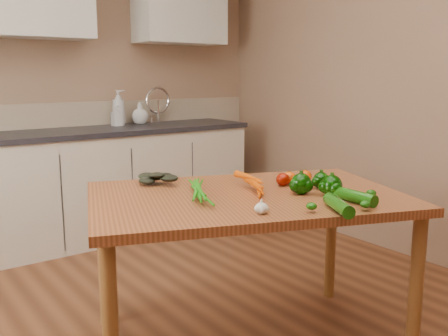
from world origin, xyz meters
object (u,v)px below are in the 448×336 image
garlic_bulb (261,208)px  zucchini_a (354,196)px  soap_bottle_b (117,116)px  carrot_bunch (237,185)px  tomato_b (290,178)px  zucchini_b (339,205)px  leafy_greens (158,175)px  pepper_b (321,180)px  tomato_c (305,176)px  pepper_c (332,186)px  table (246,211)px  pepper_a (301,184)px  soap_bottle_c (140,113)px  soap_bottle_a (119,108)px  tomato_a (283,179)px

garlic_bulb → zucchini_a: size_ratio=0.24×
soap_bottle_b → carrot_bunch: bearing=169.1°
tomato_b → zucchini_b: (-0.21, -0.51, -0.00)m
leafy_greens → zucchini_b: (0.35, -0.88, -0.02)m
leafy_greens → pepper_b: 0.82m
tomato_b → tomato_c: size_ratio=0.94×
pepper_c → table: bearing=136.7°
leafy_greens → pepper_b: size_ratio=2.56×
table → pepper_a: 0.29m
garlic_bulb → soap_bottle_c: bearing=73.9°
carrot_bunch → leafy_greens: bearing=140.8°
zucchini_a → zucchini_b: same height
pepper_a → pepper_c: (0.08, -0.12, 0.00)m
pepper_b → tomato_b: bearing=104.1°
table → pepper_b: size_ratio=20.88×
table → carrot_bunch: carrot_bunch is taller
tomato_b → pepper_b: bearing=-75.9°
leafy_greens → carrot_bunch: bearing=-60.0°
soap_bottle_b → pepper_c: bearing=177.5°
carrot_bunch → leafy_greens: (-0.22, 0.38, 0.02)m
carrot_bunch → zucchini_a: (0.30, -0.45, -0.01)m
garlic_bulb → pepper_a: 0.40m
leafy_greens → zucchini_b: size_ratio=0.91×
pepper_c → tomato_b: pepper_c is taller
soap_bottle_a → soap_bottle_b: soap_bottle_a is taller
tomato_b → tomato_c: (0.08, -0.03, 0.00)m
pepper_c → tomato_a: pepper_c is taller
soap_bottle_c → pepper_a: (-0.36, -2.36, -0.17)m
pepper_b → tomato_c: (0.04, 0.15, -0.01)m
soap_bottle_b → pepper_b: bearing=179.5°
soap_bottle_b → zucchini_b: (-0.21, -2.63, -0.18)m
soap_bottle_b → tomato_b: (0.00, -2.11, -0.18)m
soap_bottle_b → pepper_a: 2.32m
garlic_bulb → zucchini_b: size_ratio=0.24×
zucchini_a → pepper_c: bearing=86.6°
pepper_a → tomato_c: size_ratio=1.37×
pepper_b → leafy_greens: bearing=138.1°
soap_bottle_c → pepper_a: size_ratio=1.94×
soap_bottle_a → tomato_a: soap_bottle_a is taller
tomato_a → zucchini_b: 0.52m
table → pepper_c: (0.29, -0.27, 0.14)m
table → garlic_bulb: bearing=-97.9°
table → soap_bottle_a: (0.36, 2.21, 0.36)m
pepper_b → zucchini_b: 0.43m
leafy_greens → zucchini_b: bearing=-68.3°
pepper_a → tomato_c: bearing=41.0°
pepper_c → tomato_a: size_ratio=1.40×
soap_bottle_a → pepper_b: soap_bottle_a is taller
tomato_b → soap_bottle_a: bearing=89.0°
pepper_c → tomato_a: 0.30m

